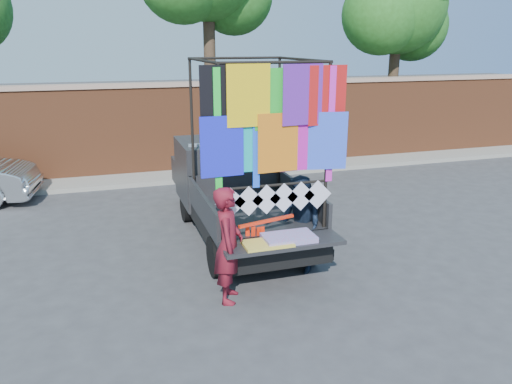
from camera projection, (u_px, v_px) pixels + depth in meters
name	position (u px, v px, depth m)	size (l,w,h in m)	color
ground	(261.00, 269.00, 8.44)	(90.00, 90.00, 0.00)	#38383A
brick_wall	(187.00, 127.00, 14.45)	(30.00, 0.45, 2.61)	brown
curb	(193.00, 175.00, 14.18)	(30.00, 1.20, 0.12)	gray
tree_right	(400.00, 9.00, 16.65)	(4.20, 3.30, 6.62)	#38281C
pickup_truck	(231.00, 186.00, 10.16)	(2.17, 5.46, 3.43)	black
woman	(228.00, 245.00, 7.22)	(0.63, 0.42, 1.74)	maroon
man	(300.00, 225.00, 8.19)	(0.79, 0.61, 1.62)	#141F33
streamer_bundle	(260.00, 234.00, 7.66)	(0.96, 0.29, 0.68)	#FF290D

